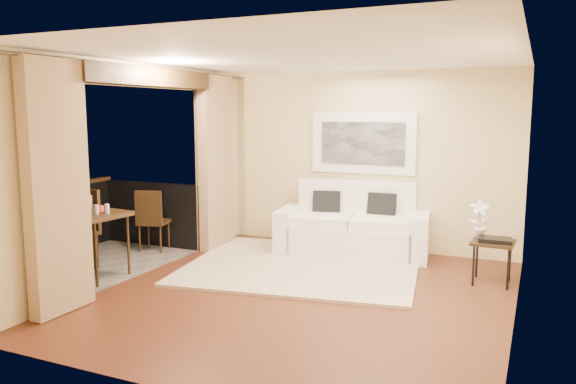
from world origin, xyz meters
The scene contains 18 objects.
floor centered at (0.00, 0.00, 0.00)m, with size 5.00×5.00×0.00m, color #5D2E1B.
room_shell centered at (-2.13, 0.00, 2.52)m, with size 5.00×6.40×5.00m.
balcony centered at (-3.31, 0.00, 0.18)m, with size 1.81×2.60×1.17m.
curtains centered at (-2.11, 0.00, 1.34)m, with size 0.16×4.80×2.64m.
artwork centered at (-0.07, 2.46, 1.62)m, with size 1.62×0.07×0.92m.
rug centered at (-0.47, 1.06, 0.02)m, with size 3.04×2.65×0.04m, color beige.
sofa centered at (-0.08, 2.10, 0.37)m, with size 2.31×1.25×1.05m.
side_table centered at (1.93, 1.35, 0.47)m, with size 0.52×0.52×0.53m.
tray centered at (1.96, 1.31, 0.56)m, with size 0.38×0.28×0.05m, color black.
orchid centered at (1.75, 1.46, 0.77)m, with size 0.25×0.17×0.48m, color white.
bistro_table centered at (-2.68, -0.46, 0.76)m, with size 0.78×0.78×0.84m.
balcony_chair_far centered at (-2.86, 0.91, 0.55)m, with size 0.50×0.50×0.94m.
balcony_chair_near centered at (-3.15, -0.20, 0.62)m, with size 0.47×0.48×1.07m.
ice_bucket centered at (-2.88, -0.37, 0.94)m, with size 0.18×0.18×0.20m, color silver.
candle centered at (-2.66, -0.33, 0.88)m, with size 0.06×0.06×0.07m, color red.
vase centered at (-2.66, -0.67, 0.93)m, with size 0.04×0.04×0.18m, color silver.
glass_a centered at (-2.56, -0.53, 0.90)m, with size 0.06×0.06×0.12m, color silver.
glass_b centered at (-2.48, -0.44, 0.90)m, with size 0.06×0.06×0.12m, color silver.
Camera 1 is at (2.39, -5.77, 2.10)m, focal length 35.00 mm.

